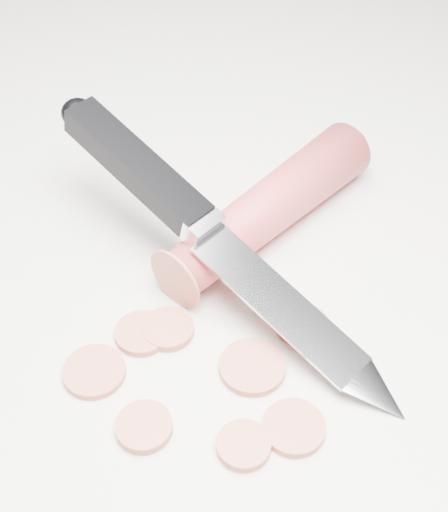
# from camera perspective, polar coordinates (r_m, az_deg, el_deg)

# --- Properties ---
(ground) EXTENTS (2.40, 2.40, 0.00)m
(ground) POSITION_cam_1_polar(r_m,az_deg,el_deg) (0.47, 2.88, -4.27)
(ground) COLOR silver
(ground) RESTS_ON ground
(carrot) EXTENTS (0.12, 0.18, 0.04)m
(carrot) POSITION_cam_1_polar(r_m,az_deg,el_deg) (0.50, 3.63, 3.87)
(carrot) COLOR #BD3437
(carrot) RESTS_ON ground
(carrot_slice_0) EXTENTS (0.03, 0.03, 0.01)m
(carrot_slice_0) POSITION_cam_1_polar(r_m,az_deg,el_deg) (0.45, -6.60, -6.17)
(carrot_slice_0) COLOR #C15F47
(carrot_slice_0) RESTS_ON ground
(carrot_slice_1) EXTENTS (0.03, 0.03, 0.01)m
(carrot_slice_1) POSITION_cam_1_polar(r_m,az_deg,el_deg) (0.41, -6.41, -13.43)
(carrot_slice_1) COLOR #C15F47
(carrot_slice_1) RESTS_ON ground
(carrot_slice_2) EXTENTS (0.04, 0.04, 0.01)m
(carrot_slice_2) POSITION_cam_1_polar(r_m,az_deg,el_deg) (0.43, 2.28, -8.86)
(carrot_slice_2) COLOR #C15F47
(carrot_slice_2) RESTS_ON ground
(carrot_slice_3) EXTENTS (0.03, 0.03, 0.01)m
(carrot_slice_3) POSITION_cam_1_polar(r_m,az_deg,el_deg) (0.41, 1.58, -14.91)
(carrot_slice_3) COLOR #C15F47
(carrot_slice_3) RESTS_ON ground
(carrot_slice_4) EXTENTS (0.03, 0.03, 0.01)m
(carrot_slice_4) POSITION_cam_1_polar(r_m,az_deg,el_deg) (0.46, 6.31, -5.54)
(carrot_slice_4) COLOR #C15F47
(carrot_slice_4) RESTS_ON ground
(carrot_slice_5) EXTENTS (0.03, 0.03, 0.01)m
(carrot_slice_5) POSITION_cam_1_polar(r_m,az_deg,el_deg) (0.45, -4.49, -5.84)
(carrot_slice_5) COLOR #C15F47
(carrot_slice_5) RESTS_ON ground
(carrot_slice_6) EXTENTS (0.04, 0.04, 0.01)m
(carrot_slice_6) POSITION_cam_1_polar(r_m,az_deg,el_deg) (0.41, 5.59, -13.50)
(carrot_slice_6) COLOR #C15F47
(carrot_slice_6) RESTS_ON ground
(carrot_slice_7) EXTENTS (0.04, 0.04, 0.01)m
(carrot_slice_7) POSITION_cam_1_polar(r_m,az_deg,el_deg) (0.44, -10.34, -9.08)
(carrot_slice_7) COLOR #C15F47
(carrot_slice_7) RESTS_ON ground
(kitchen_knife) EXTENTS (0.27, 0.17, 0.09)m
(kitchen_knife) POSITION_cam_1_polar(r_m,az_deg,el_deg) (0.45, -0.14, 1.26)
(kitchen_knife) COLOR silver
(kitchen_knife) RESTS_ON ground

